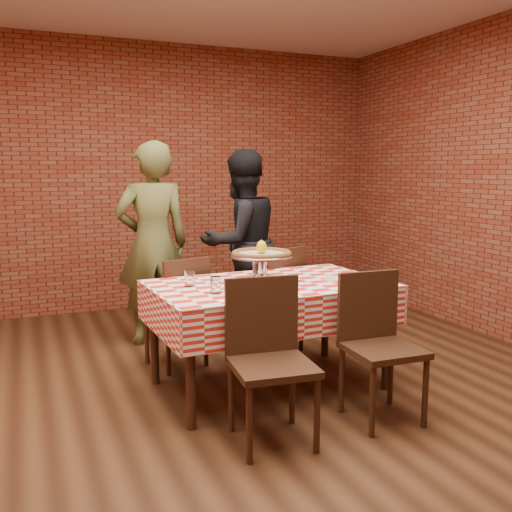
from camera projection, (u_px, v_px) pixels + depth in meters
name	position (u px, v px, depth m)	size (l,w,h in m)	color
ground	(239.00, 410.00, 3.66)	(6.00, 6.00, 0.00)	black
back_wall	(141.00, 178.00, 6.17)	(5.50, 5.50, 0.00)	maroon
table	(269.00, 336.00, 4.00)	(1.61, 0.96, 0.75)	#341D0F
tablecloth	(269.00, 302.00, 3.96)	(1.64, 1.00, 0.28)	red
pizza_stand	(262.00, 269.00, 3.91)	(0.44, 0.44, 0.20)	silver
pizza	(262.00, 254.00, 3.89)	(0.41, 0.41, 0.03)	beige
lemon	(262.00, 247.00, 3.89)	(0.07, 0.07, 0.09)	yellow
water_glass_left	(216.00, 285.00, 3.59)	(0.07, 0.07, 0.11)	white
water_glass_right	(190.00, 278.00, 3.82)	(0.07, 0.07, 0.11)	white
side_plate	(336.00, 279.00, 4.05)	(0.18, 0.18, 0.01)	white
sweetener_packet_a	(353.00, 280.00, 4.03)	(0.05, 0.04, 0.01)	white
sweetener_packet_b	(361.00, 279.00, 4.06)	(0.05, 0.04, 0.01)	white
condiment_caddy	(260.00, 265.00, 4.22)	(0.11, 0.09, 0.15)	silver
chair_near_left	(273.00, 364.00, 3.16)	(0.44, 0.44, 0.93)	#341D0F
chair_near_right	(383.00, 349.00, 3.45)	(0.43, 0.43, 0.91)	#341D0F
chair_far_left	(176.00, 311.00, 4.43)	(0.40, 0.40, 0.88)	#341D0F
chair_far_right	(271.00, 299.00, 4.78)	(0.43, 0.43, 0.91)	#341D0F
diner_olive	(153.00, 244.00, 4.97)	(0.65, 0.43, 1.78)	brown
diner_black	(241.00, 243.00, 5.29)	(0.83, 0.65, 1.72)	black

